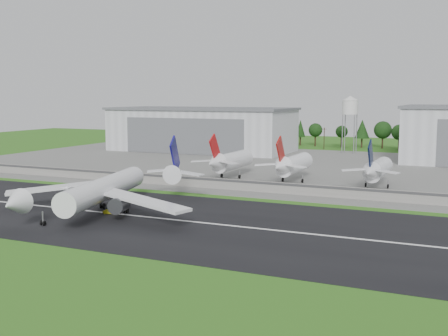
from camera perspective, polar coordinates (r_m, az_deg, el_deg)
The scene contains 14 objects.
ground at distance 121.81m, azimuth -3.52°, elevation -6.66°, with size 600.00×600.00×0.00m, color #225E16.
runway at distance 130.46m, azimuth -1.45°, elevation -5.68°, with size 320.00×60.00×0.10m, color black.
runway_centerline at distance 130.45m, azimuth -1.45°, elevation -5.65°, with size 220.00×1.00×0.02m, color white.
apron at distance 232.95m, azimuth 10.45°, elevation -0.02°, with size 320.00×150.00×0.10m, color slate.
blast_fence at distance 170.96m, azimuth 5.15°, elevation -1.98°, with size 240.00×0.61×3.50m.
hangar_west at distance 301.96m, azimuth -2.28°, elevation 3.96°, with size 97.00×44.00×23.20m.
water_tower at distance 295.61m, azimuth 12.70°, elevation 6.23°, with size 8.40×8.40×29.40m.
utility_poles at distance 310.73m, azimuth 14.04°, elevation 1.69°, with size 230.00×3.00×12.00m, color black, non-canonical shape.
treeline at distance 325.43m, azimuth 14.53°, elevation 1.93°, with size 320.00×16.00×22.00m, color black, non-canonical shape.
main_airliner at distance 144.33m, azimuth -12.18°, elevation -2.61°, with size 55.65×58.65×18.17m.
ground_vehicle at distance 143.50m, azimuth -11.35°, elevation -4.36°, with size 1.97×4.27×1.19m, color yellow.
parked_jet_red_a at distance 199.27m, azimuth 0.50°, elevation 0.71°, with size 7.36×31.29×16.92m.
parked_jet_red_b at distance 191.09m, azimuth 6.88°, elevation 0.36°, with size 7.36×31.29×16.88m.
parked_jet_navy at distance 184.63m, azimuth 15.24°, elevation -0.15°, with size 7.36×31.29×16.69m.
Camera 1 is at (55.61, -104.29, 29.46)m, focal length 45.00 mm.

